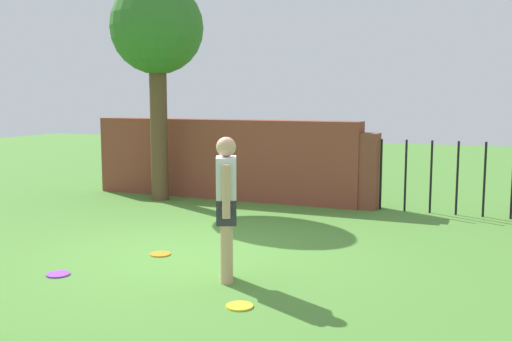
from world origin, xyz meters
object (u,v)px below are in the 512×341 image
object	(u,v)px
frisbee_orange	(160,254)
frisbee_yellow	(240,306)
tree	(157,33)
frisbee_purple	(58,274)
person	(226,202)

from	to	relation	value
frisbee_orange	frisbee_yellow	bearing A→B (deg)	-37.36
tree	frisbee_orange	xyz separation A→B (m)	(2.23, -3.56, -3.30)
tree	frisbee_orange	bearing A→B (deg)	-57.90
frisbee_orange	frisbee_purple	size ratio (longest dim) A/B	1.00
frisbee_yellow	tree	bearing A→B (deg)	129.13
frisbee_orange	frisbee_purple	xyz separation A→B (m)	(-0.62, -1.21, 0.00)
tree	frisbee_yellow	xyz separation A→B (m)	(3.98, -4.89, -3.30)
frisbee_yellow	frisbee_orange	bearing A→B (deg)	142.64
person	frisbee_yellow	world-z (taller)	person
tree	frisbee_purple	bearing A→B (deg)	-71.37
frisbee_yellow	frisbee_purple	size ratio (longest dim) A/B	1.00
person	tree	bearing A→B (deg)	14.88
frisbee_purple	frisbee_yellow	bearing A→B (deg)	-3.00
frisbee_purple	frisbee_orange	bearing A→B (deg)	62.70
tree	frisbee_yellow	bearing A→B (deg)	-50.87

